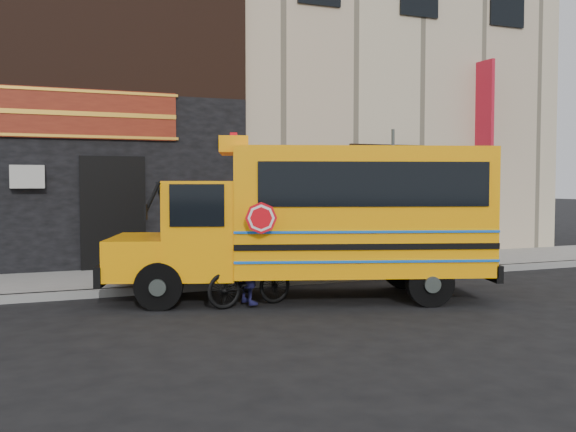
# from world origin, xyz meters

# --- Properties ---
(ground) EXTENTS (120.00, 120.00, 0.00)m
(ground) POSITION_xyz_m (0.00, 0.00, 0.00)
(ground) COLOR black
(ground) RESTS_ON ground
(curb) EXTENTS (40.00, 0.20, 0.15)m
(curb) POSITION_xyz_m (0.00, 2.60, 0.07)
(curb) COLOR gray
(curb) RESTS_ON ground
(sidewalk) EXTENTS (40.00, 3.00, 0.15)m
(sidewalk) POSITION_xyz_m (0.00, 4.10, 0.07)
(sidewalk) COLOR slate
(sidewalk) RESTS_ON ground
(building) EXTENTS (20.00, 10.70, 12.00)m
(building) POSITION_xyz_m (-0.04, 10.45, 6.13)
(building) COLOR #BCAE8D
(building) RESTS_ON sidewalk
(school_bus) EXTENTS (7.22, 4.17, 2.92)m
(school_bus) POSITION_xyz_m (-0.01, 1.01, 1.51)
(school_bus) COLOR black
(school_bus) RESTS_ON ground
(sign_pole) EXTENTS (0.10, 0.29, 3.35)m
(sign_pole) POSITION_xyz_m (2.85, 3.21, 1.84)
(sign_pole) COLOR #3F4642
(sign_pole) RESTS_ON ground
(bicycle) EXTENTS (1.68, 0.75, 0.97)m
(bicycle) POSITION_xyz_m (-1.49, 0.71, 0.49)
(bicycle) COLOR black
(bicycle) RESTS_ON ground
(cyclist) EXTENTS (0.48, 0.66, 1.66)m
(cyclist) POSITION_xyz_m (-1.51, 0.72, 0.83)
(cyclist) COLOR black
(cyclist) RESTS_ON ground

